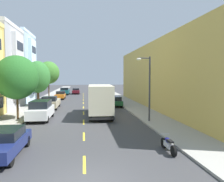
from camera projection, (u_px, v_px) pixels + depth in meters
The scene contains 21 objects.
ground_plane at pixel (83, 101), 38.30m from camera, with size 160.00×160.00×0.00m, color #38383A.
sidewalk_left at pixel (40, 103), 35.38m from camera, with size 3.20×120.00×0.14m, color #99968E.
sidewalk_right at pixel (125, 101), 37.26m from camera, with size 3.20×120.00×0.14m, color #99968E.
lane_centerline_dashes at pixel (83, 105), 32.86m from camera, with size 0.14×47.20×0.01m.
apartment_block_opposite at pixel (183, 76), 29.94m from camera, with size 10.00×36.00×8.79m, color tan.
street_tree_second at pixel (17, 78), 20.97m from camera, with size 4.08×4.08×6.20m.
street_tree_third at pixel (38, 77), 30.69m from camera, with size 3.49×3.49×6.38m.
street_tree_farthest at pixel (49, 73), 40.36m from camera, with size 3.98×3.98×7.02m.
street_lamp at pixel (148, 83), 20.05m from camera, with size 1.35×0.28×6.00m.
delivery_box_truck at pixel (100, 99), 23.51m from camera, with size 2.70×8.14×3.38m.
parked_hatchback_orange at pixel (60, 95), 41.71m from camera, with size 1.80×4.03×1.50m.
parked_pickup_teal at pixel (65, 91), 52.09m from camera, with size 2.02×5.31×1.73m.
parked_pickup_champagne at pixel (51, 102), 29.14m from camera, with size 2.02×5.31×1.73m.
parked_suv_white at pixel (41, 110), 21.51m from camera, with size 2.00×4.82×1.93m.
parked_hatchback_charcoal at pixel (100, 90), 59.57m from camera, with size 1.80×4.03×1.50m.
parked_wagon_forest at pixel (114, 101), 31.48m from camera, with size 1.86×4.71×1.50m.
parked_sedan_navy at pixel (5, 142), 11.69m from camera, with size 1.83×4.51×1.43m.
parked_hatchback_silver at pixel (106, 95), 42.98m from camera, with size 1.75×4.00×1.50m.
parked_sedan_red at pixel (108, 97), 37.38m from camera, with size 1.85×4.52×1.43m.
moving_burgundy_sedan at pixel (76, 91), 54.51m from camera, with size 1.80×4.50×1.43m.
parked_motorcycle at pixel (168, 145), 12.30m from camera, with size 0.62×2.05×0.90m.
Camera 1 is at (-0.03, -8.44, 4.26)m, focal length 34.74 mm.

